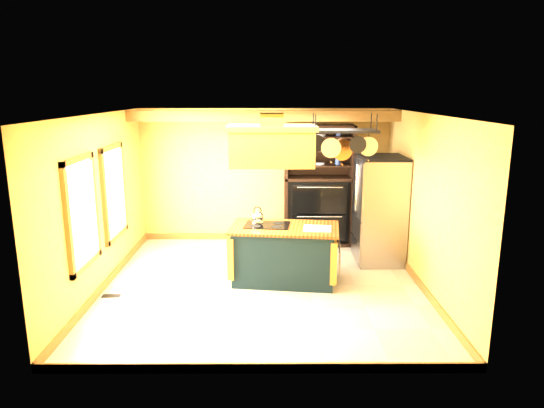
{
  "coord_description": "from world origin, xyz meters",
  "views": [
    {
      "loc": [
        0.12,
        -7.26,
        3.03
      ],
      "look_at": [
        0.15,
        0.3,
        1.27
      ],
      "focal_mm": 32.0,
      "sensor_mm": 36.0,
      "label": 1
    }
  ],
  "objects_px": {
    "range_hood": "(272,144)",
    "pot_rack": "(344,138)",
    "hutch": "(318,199)",
    "kitchen_island": "(284,253)",
    "refrigerator": "(379,212)"
  },
  "relations": [
    {
      "from": "kitchen_island",
      "to": "refrigerator",
      "type": "xyz_separation_m",
      "value": [
        1.73,
        0.98,
        0.45
      ]
    },
    {
      "from": "kitchen_island",
      "to": "range_hood",
      "type": "relative_size",
      "value": 1.34
    },
    {
      "from": "kitchen_island",
      "to": "hutch",
      "type": "distance_m",
      "value": 2.22
    },
    {
      "from": "range_hood",
      "to": "pot_rack",
      "type": "distance_m",
      "value": 1.11
    },
    {
      "from": "hutch",
      "to": "kitchen_island",
      "type": "bearing_deg",
      "value": -109.63
    },
    {
      "from": "hutch",
      "to": "range_hood",
      "type": "bearing_deg",
      "value": -114.37
    },
    {
      "from": "refrigerator",
      "to": "kitchen_island",
      "type": "bearing_deg",
      "value": -150.4
    },
    {
      "from": "kitchen_island",
      "to": "refrigerator",
      "type": "height_order",
      "value": "refrigerator"
    },
    {
      "from": "range_hood",
      "to": "hutch",
      "type": "distance_m",
      "value": 2.61
    },
    {
      "from": "pot_rack",
      "to": "refrigerator",
      "type": "bearing_deg",
      "value": 49.69
    },
    {
      "from": "pot_rack",
      "to": "hutch",
      "type": "height_order",
      "value": "pot_rack"
    },
    {
      "from": "range_hood",
      "to": "hutch",
      "type": "xyz_separation_m",
      "value": [
        0.93,
        2.05,
        -1.32
      ]
    },
    {
      "from": "kitchen_island",
      "to": "hutch",
      "type": "relative_size",
      "value": 0.76
    },
    {
      "from": "range_hood",
      "to": "hutch",
      "type": "relative_size",
      "value": 0.57
    },
    {
      "from": "range_hood",
      "to": "hutch",
      "type": "height_order",
      "value": "range_hood"
    }
  ]
}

